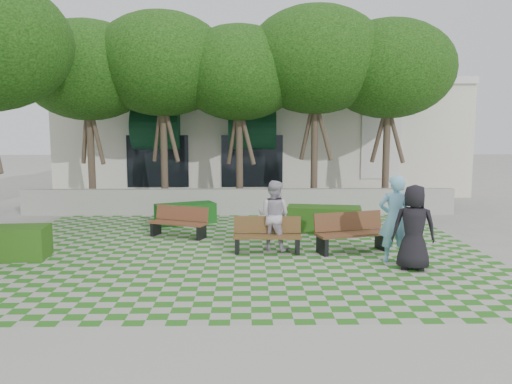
{
  "coord_description": "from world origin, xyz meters",
  "views": [
    {
      "loc": [
        0.26,
        -11.01,
        3.02
      ],
      "look_at": [
        0.5,
        1.5,
        1.4
      ],
      "focal_mm": 35.0,
      "sensor_mm": 36.0,
      "label": 1
    }
  ],
  "objects_px": {
    "person_blue": "(395,219)",
    "person_white": "(274,215)",
    "hedge_midright": "(324,219)",
    "hedge_midleft": "(186,214)",
    "hedge_west": "(0,243)",
    "bench_east": "(351,233)",
    "person_dark": "(414,227)",
    "bench_west": "(179,222)",
    "bench_mid": "(267,235)"
  },
  "relations": [
    {
      "from": "person_blue",
      "to": "person_white",
      "type": "relative_size",
      "value": 1.14
    },
    {
      "from": "hedge_midright",
      "to": "hedge_midleft",
      "type": "relative_size",
      "value": 1.15
    },
    {
      "from": "hedge_west",
      "to": "person_white",
      "type": "xyz_separation_m",
      "value": [
        6.38,
        0.77,
        0.49
      ]
    },
    {
      "from": "bench_east",
      "to": "person_dark",
      "type": "xyz_separation_m",
      "value": [
        0.98,
        -1.6,
        0.46
      ]
    },
    {
      "from": "bench_west",
      "to": "bench_east",
      "type": "bearing_deg",
      "value": 0.39
    },
    {
      "from": "hedge_midright",
      "to": "person_white",
      "type": "bearing_deg",
      "value": -126.57
    },
    {
      "from": "bench_east",
      "to": "person_dark",
      "type": "distance_m",
      "value": 1.94
    },
    {
      "from": "person_blue",
      "to": "person_dark",
      "type": "xyz_separation_m",
      "value": [
        0.23,
        -0.61,
        -0.07
      ]
    },
    {
      "from": "person_blue",
      "to": "bench_west",
      "type": "bearing_deg",
      "value": -22.49
    },
    {
      "from": "person_dark",
      "to": "bench_mid",
      "type": "bearing_deg",
      "value": -13.88
    },
    {
      "from": "person_blue",
      "to": "person_white",
      "type": "distance_m",
      "value": 2.92
    },
    {
      "from": "bench_east",
      "to": "person_blue",
      "type": "relative_size",
      "value": 0.97
    },
    {
      "from": "hedge_midleft",
      "to": "hedge_west",
      "type": "height_order",
      "value": "hedge_west"
    },
    {
      "from": "hedge_west",
      "to": "person_blue",
      "type": "relative_size",
      "value": 1.08
    },
    {
      "from": "hedge_midleft",
      "to": "person_white",
      "type": "bearing_deg",
      "value": -52.82
    },
    {
      "from": "hedge_midright",
      "to": "hedge_west",
      "type": "height_order",
      "value": "hedge_west"
    },
    {
      "from": "bench_east",
      "to": "person_white",
      "type": "distance_m",
      "value": 1.95
    },
    {
      "from": "hedge_west",
      "to": "person_blue",
      "type": "xyz_separation_m",
      "value": [
        9.03,
        -0.44,
        0.62
      ]
    },
    {
      "from": "bench_mid",
      "to": "person_dark",
      "type": "bearing_deg",
      "value": -24.82
    },
    {
      "from": "bench_east",
      "to": "person_blue",
      "type": "height_order",
      "value": "person_blue"
    },
    {
      "from": "person_blue",
      "to": "bench_east",
      "type": "bearing_deg",
      "value": -47.5
    },
    {
      "from": "bench_east",
      "to": "bench_west",
      "type": "height_order",
      "value": "bench_east"
    },
    {
      "from": "hedge_midright",
      "to": "person_white",
      "type": "distance_m",
      "value": 2.7
    },
    {
      "from": "bench_mid",
      "to": "person_blue",
      "type": "bearing_deg",
      "value": -16.26
    },
    {
      "from": "bench_west",
      "to": "person_white",
      "type": "bearing_deg",
      "value": -8.98
    },
    {
      "from": "bench_mid",
      "to": "person_dark",
      "type": "distance_m",
      "value": 3.46
    },
    {
      "from": "hedge_midright",
      "to": "person_blue",
      "type": "distance_m",
      "value": 3.56
    },
    {
      "from": "bench_east",
      "to": "hedge_midleft",
      "type": "height_order",
      "value": "bench_east"
    },
    {
      "from": "bench_east",
      "to": "bench_mid",
      "type": "bearing_deg",
      "value": 165.1
    },
    {
      "from": "bench_east",
      "to": "hedge_midright",
      "type": "distance_m",
      "value": 2.38
    },
    {
      "from": "hedge_west",
      "to": "person_dark",
      "type": "xyz_separation_m",
      "value": [
        9.26,
        -1.06,
        0.54
      ]
    },
    {
      "from": "person_blue",
      "to": "person_dark",
      "type": "height_order",
      "value": "person_blue"
    },
    {
      "from": "person_dark",
      "to": "person_blue",
      "type": "bearing_deg",
      "value": -56.32
    },
    {
      "from": "hedge_west",
      "to": "person_blue",
      "type": "bearing_deg",
      "value": -2.8
    },
    {
      "from": "hedge_midleft",
      "to": "person_blue",
      "type": "relative_size",
      "value": 0.93
    },
    {
      "from": "bench_west",
      "to": "hedge_midleft",
      "type": "xyz_separation_m",
      "value": [
        -0.06,
        1.93,
        -0.09
      ]
    },
    {
      "from": "person_white",
      "to": "bench_west",
      "type": "bearing_deg",
      "value": -6.81
    },
    {
      "from": "hedge_midleft",
      "to": "person_dark",
      "type": "xyz_separation_m",
      "value": [
        5.48,
        -5.25,
        0.6
      ]
    },
    {
      "from": "bench_mid",
      "to": "hedge_midleft",
      "type": "height_order",
      "value": "bench_mid"
    },
    {
      "from": "hedge_midright",
      "to": "person_dark",
      "type": "xyz_separation_m",
      "value": [
        1.3,
        -3.96,
        0.55
      ]
    },
    {
      "from": "person_white",
      "to": "person_dark",
      "type": "bearing_deg",
      "value": 171.47
    },
    {
      "from": "hedge_midleft",
      "to": "bench_mid",
      "type": "bearing_deg",
      "value": -56.62
    },
    {
      "from": "bench_west",
      "to": "hedge_midright",
      "type": "xyz_separation_m",
      "value": [
        4.12,
        0.63,
        -0.04
      ]
    },
    {
      "from": "hedge_midright",
      "to": "person_blue",
      "type": "relative_size",
      "value": 1.07
    },
    {
      "from": "bench_west",
      "to": "person_blue",
      "type": "relative_size",
      "value": 0.86
    },
    {
      "from": "bench_mid",
      "to": "hedge_west",
      "type": "xyz_separation_m",
      "value": [
        -6.21,
        -0.5,
        -0.04
      ]
    },
    {
      "from": "bench_west",
      "to": "bench_mid",
      "type": "bearing_deg",
      "value": -15.06
    },
    {
      "from": "hedge_midleft",
      "to": "bench_east",
      "type": "bearing_deg",
      "value": -39.07
    },
    {
      "from": "bench_east",
      "to": "hedge_west",
      "type": "bearing_deg",
      "value": 167.65
    },
    {
      "from": "person_dark",
      "to": "bench_west",
      "type": "bearing_deg",
      "value": -18.34
    }
  ]
}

